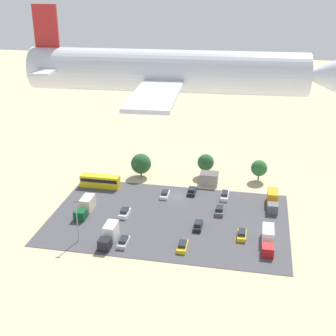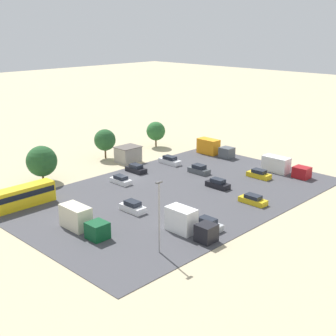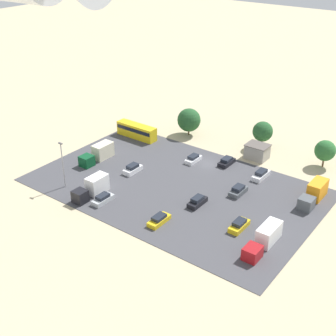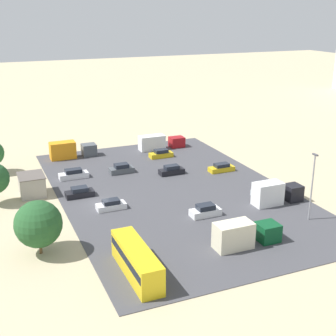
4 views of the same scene
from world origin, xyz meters
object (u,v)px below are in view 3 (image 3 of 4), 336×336
at_px(parked_car_5, 238,191).
at_px(parked_car_4, 227,162).
at_px(parked_truck_3, 314,193).
at_px(bus, 137,130).
at_px(shed_building, 257,152).
at_px(parked_car_1, 133,169).
at_px(parked_truck_0, 264,239).
at_px(parked_car_8, 103,199).
at_px(parked_truck_2, 92,188).
at_px(parked_car_0, 197,201).
at_px(parked_car_6, 159,220).
at_px(parked_car_2, 239,225).
at_px(parked_car_3, 193,159).
at_px(parked_truck_1, 98,154).
at_px(parked_car_7, 261,175).

bearing_deg(parked_car_5, parked_car_4, -49.17).
bearing_deg(parked_truck_3, bus, -2.72).
xyz_separation_m(shed_building, parked_car_5, (-4.13, 15.35, -0.84)).
distance_m(parked_car_1, parked_truck_3, 35.01).
distance_m(bus, parked_truck_0, 46.65).
distance_m(parked_car_8, parked_truck_2, 3.42).
xyz_separation_m(parked_car_0, parked_car_5, (-3.96, -7.60, 0.02)).
height_order(bus, parked_truck_0, bus).
xyz_separation_m(shed_building, parked_car_6, (1.81, 31.48, -0.93)).
bearing_deg(shed_building, parked_car_2, 111.24).
distance_m(parked_car_0, parked_car_2, 9.70).
bearing_deg(parked_car_4, parked_car_2, 125.70).
height_order(shed_building, parked_car_6, shed_building).
bearing_deg(parked_car_2, parked_car_3, 141.62).
distance_m(parked_car_4, parked_truck_1, 26.83).
distance_m(parked_car_0, parked_truck_0, 15.28).
relative_size(parked_car_6, parked_truck_0, 0.48).
bearing_deg(parked_car_6, bus, 136.29).
relative_size(parked_car_5, parked_truck_2, 0.54).
height_order(parked_car_2, parked_car_4, parked_car_2).
bearing_deg(bus, parked_car_0, 59.99).
relative_size(parked_car_0, parked_car_6, 0.96).
distance_m(parked_car_0, parked_truck_2, 19.34).
distance_m(parked_car_0, parked_car_8, 16.88).
relative_size(parked_truck_1, parked_truck_3, 0.97).
relative_size(bus, parked_car_4, 2.40).
relative_size(parked_car_2, parked_car_7, 0.92).
distance_m(parked_car_4, parked_car_7, 8.33).
bearing_deg(parked_truck_0, parked_truck_3, -93.56).
xyz_separation_m(parked_car_2, parked_car_8, (23.53, 7.46, -0.02)).
distance_m(parked_truck_0, parked_truck_2, 32.47).
height_order(parked_car_4, parked_car_8, parked_car_8).
distance_m(shed_building, parked_car_8, 35.21).
xyz_separation_m(parked_car_1, parked_car_7, (-21.66, -13.29, -0.02)).
relative_size(bus, parked_truck_3, 1.17).
xyz_separation_m(parked_car_8, parked_truck_0, (-28.85, -5.73, 0.70)).
height_order(shed_building, parked_car_0, shed_building).
relative_size(shed_building, parked_car_2, 1.07).
height_order(parked_car_8, parked_truck_0, parked_truck_0).
distance_m(parked_car_6, parked_truck_1, 26.74).
bearing_deg(parked_car_5, parked_truck_3, -152.46).
bearing_deg(parked_car_4, parked_car_6, 94.13).
bearing_deg(parked_truck_1, parked_truck_3, -164.66).
relative_size(bus, parked_car_2, 2.30).
bearing_deg(parked_truck_1, parked_car_7, -156.44).
bearing_deg(shed_building, parked_car_5, 105.04).
relative_size(parked_car_3, parked_truck_1, 0.50).
distance_m(bus, parked_car_8, 28.69).
distance_m(parked_car_3, parked_car_6, 23.52).
xyz_separation_m(shed_building, parked_car_2, (-9.68, 24.90, -0.88)).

